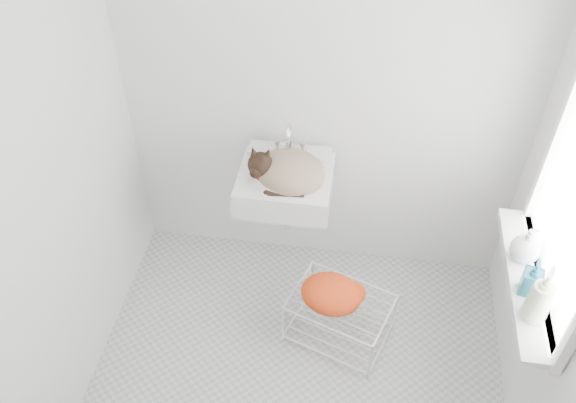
# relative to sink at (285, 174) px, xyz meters

# --- Properties ---
(floor) EXTENTS (2.20, 2.00, 0.02)m
(floor) POSITION_rel_sink_xyz_m (0.17, -0.74, -0.85)
(floor) COLOR silver
(floor) RESTS_ON ground
(back_wall) EXTENTS (2.20, 0.02, 2.50)m
(back_wall) POSITION_rel_sink_xyz_m (0.17, 0.26, 0.40)
(back_wall) COLOR silver
(back_wall) RESTS_ON ground
(left_wall) EXTENTS (0.02, 2.00, 2.50)m
(left_wall) POSITION_rel_sink_xyz_m (-0.93, -0.74, 0.40)
(left_wall) COLOR silver
(left_wall) RESTS_ON ground
(windowsill) EXTENTS (0.16, 0.88, 0.04)m
(windowsill) POSITION_rel_sink_xyz_m (1.18, -0.54, -0.02)
(windowsill) COLOR white
(windowsill) RESTS_ON right_wall
(sink) EXTENTS (0.50, 0.44, 0.20)m
(sink) POSITION_rel_sink_xyz_m (0.00, 0.00, 0.00)
(sink) COLOR white
(sink) RESTS_ON back_wall
(faucet) EXTENTS (0.18, 0.13, 0.18)m
(faucet) POSITION_rel_sink_xyz_m (-0.00, 0.18, 0.14)
(faucet) COLOR silver
(faucet) RESTS_ON sink
(cat) EXTENTS (0.43, 0.37, 0.25)m
(cat) POSITION_rel_sink_xyz_m (0.01, -0.02, 0.04)
(cat) COLOR tan
(cat) RESTS_ON sink
(wire_rack) EXTENTS (0.61, 0.52, 0.31)m
(wire_rack) POSITION_rel_sink_xyz_m (0.36, -0.38, -0.70)
(wire_rack) COLOR silver
(wire_rack) RESTS_ON floor
(towel) EXTENTS (0.38, 0.30, 0.14)m
(towel) POSITION_rel_sink_xyz_m (0.30, -0.39, -0.51)
(towel) COLOR #F06C00
(towel) RESTS_ON wire_rack
(bottle_a) EXTENTS (0.12, 0.12, 0.23)m
(bottle_a) POSITION_rel_sink_xyz_m (1.17, -0.75, 0.00)
(bottle_a) COLOR white
(bottle_a) RESTS_ON windowsill
(bottle_b) EXTENTS (0.10, 0.10, 0.18)m
(bottle_b) POSITION_rel_sink_xyz_m (1.17, -0.62, 0.00)
(bottle_b) COLOR #195D75
(bottle_b) RESTS_ON windowsill
(bottle_c) EXTENTS (0.17, 0.17, 0.18)m
(bottle_c) POSITION_rel_sink_xyz_m (1.17, -0.42, 0.00)
(bottle_c) COLOR white
(bottle_c) RESTS_ON windowsill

